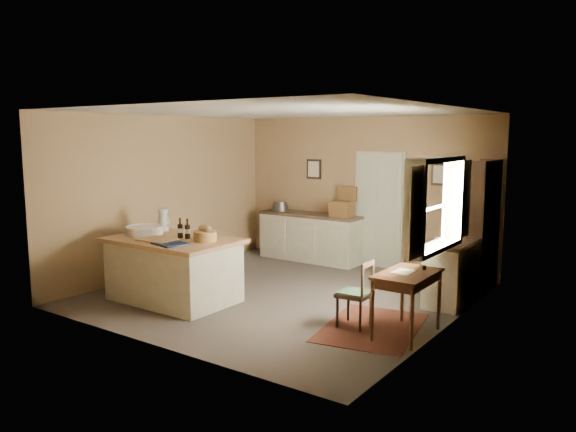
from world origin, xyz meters
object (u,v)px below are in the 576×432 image
Objects in this scene: writing_desk at (407,280)px; shelving_unit at (483,227)px; desk_chair at (354,294)px; right_cabinet at (450,273)px; work_island at (173,268)px; sideboard at (310,235)px.

writing_desk is 2.47m from shelving_unit.
right_cabinet reaches higher than desk_chair.
work_island reaches higher than right_cabinet.
writing_desk is 1.12× the size of desk_chair.
writing_desk is 0.93× the size of right_cabinet.
work_island is 3.34m from sideboard.
desk_chair is 0.41× the size of shelving_unit.
work_island reaches higher than writing_desk.
work_island is at bearing -93.13° from sideboard.
work_island reaches higher than desk_chair.
right_cabinet is at bearing 32.06° from work_island.
desk_chair is 0.83× the size of right_cabinet.
sideboard reaches higher than right_cabinet.
writing_desk is at bearing 9.89° from work_island.
sideboard is 1.01× the size of shelving_unit.
shelving_unit is (0.15, 0.93, 0.54)m from right_cabinet.
work_island is 2.26× the size of desk_chair.
work_island is 2.71m from desk_chair.
sideboard is 2.20× the size of writing_desk.
shelving_unit reaches higher than right_cabinet.
work_island is 3.93m from right_cabinet.
work_island is 4.64m from shelving_unit.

